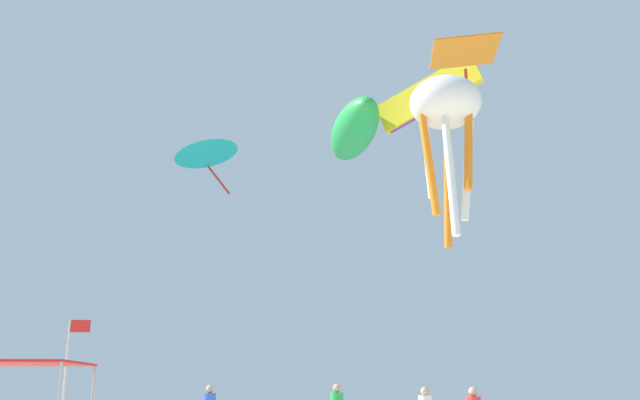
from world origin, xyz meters
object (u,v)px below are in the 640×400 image
kite_delta_teal (205,149)px  kite_octopus_white (446,111)px  kite_parafoil_yellow (428,95)px  banner_flag (68,372)px  kite_inflatable_green (354,130)px  kite_diamond_orange (465,56)px  canopy_tent (15,367)px

kite_delta_teal → kite_octopus_white: 17.35m
kite_parafoil_yellow → banner_flag: bearing=77.9°
kite_inflatable_green → kite_diamond_orange: (3.86, -10.04, -0.33)m
kite_inflatable_green → canopy_tent: bearing=147.3°
kite_inflatable_green → kite_octopus_white: bearing=-179.5°
banner_flag → kite_octopus_white: 14.28m
kite_inflatable_green → kite_diamond_orange: bearing=-164.0°
canopy_tent → kite_parafoil_yellow: 26.79m
banner_flag → kite_octopus_white: (11.35, 1.24, 8.58)m
kite_delta_teal → kite_inflatable_green: size_ratio=0.53×
kite_delta_teal → kite_octopus_white: bearing=54.2°
kite_parafoil_yellow → kite_delta_teal: bearing=27.5°
kite_octopus_white → kite_diamond_orange: (2.35, 5.68, 4.95)m
kite_parafoil_yellow → kite_inflatable_green: 4.72m
kite_delta_teal → kite_diamond_orange: (12.03, -8.32, 1.59)m
kite_octopus_white → kite_diamond_orange: 7.90m
kite_parafoil_yellow → kite_inflatable_green: (-3.84, 2.50, -1.13)m
kite_parafoil_yellow → kite_diamond_orange: (0.02, -7.53, -1.46)m
kite_delta_teal → kite_diamond_orange: size_ratio=1.11×
banner_flag → kite_inflatable_green: kite_inflatable_green is taller
kite_inflatable_green → kite_diamond_orange: kite_inflatable_green is taller
kite_octopus_white → kite_inflatable_green: (-1.50, 15.72, 5.28)m
kite_delta_teal → kite_octopus_white: kite_delta_teal is taller
banner_flag → kite_octopus_white: bearing=6.3°
banner_flag → kite_inflatable_green: (9.85, 16.97, 13.86)m
canopy_tent → banner_flag: (0.48, 2.68, -0.06)m
kite_diamond_orange → kite_octopus_white: bearing=-15.0°
banner_flag → kite_diamond_orange: bearing=26.8°
kite_octopus_white → kite_inflatable_green: bearing=-44.5°
canopy_tent → kite_diamond_orange: kite_diamond_orange is taller
kite_parafoil_yellow → kite_diamond_orange: 7.67m
kite_diamond_orange → kite_inflatable_green: bearing=-151.5°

